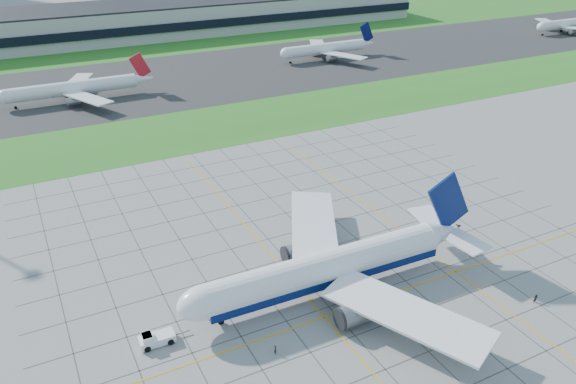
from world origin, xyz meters
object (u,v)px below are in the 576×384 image
(crew_far, at_px, (536,299))
(distant_jet_1, at_px, (75,88))
(distant_jet_3, at_px, (564,24))
(distant_jet_2, at_px, (326,49))
(pushback_tug, at_px, (155,339))
(airliner, at_px, (328,268))
(crew_near, at_px, (275,350))

(crew_far, height_order, distant_jet_1, distant_jet_1)
(distant_jet_1, xyz_separation_m, distant_jet_3, (243.80, 2.47, -0.00))
(distant_jet_1, xyz_separation_m, distant_jet_2, (105.87, 11.22, -0.00))
(distant_jet_2, bearing_deg, pushback_tug, -128.78)
(distant_jet_2, bearing_deg, distant_jet_3, -3.63)
(pushback_tug, height_order, distant_jet_2, distant_jet_2)
(airliner, xyz_separation_m, crew_near, (-14.75, -9.64, -4.10))
(airliner, relative_size, crew_near, 36.90)
(airliner, height_order, distant_jet_1, airliner)
(pushback_tug, bearing_deg, distant_jet_1, 87.67)
(crew_far, bearing_deg, airliner, 153.53)
(pushback_tug, distance_m, crew_far, 63.28)
(crew_near, bearing_deg, pushback_tug, 85.64)
(distant_jet_1, bearing_deg, distant_jet_2, 6.05)
(pushback_tug, bearing_deg, distant_jet_3, 28.95)
(pushback_tug, xyz_separation_m, distant_jet_1, (7.89, 130.35, 3.51))
(pushback_tug, relative_size, crew_far, 5.04)
(airliner, bearing_deg, crew_near, -145.70)
(pushback_tug, xyz_separation_m, distant_jet_3, (251.69, 132.81, 3.51))
(airliner, xyz_separation_m, pushback_tug, (-30.27, 0.68, -3.91))
(crew_near, xyz_separation_m, distant_jet_1, (-7.62, 140.67, 3.71))
(pushback_tug, xyz_separation_m, distant_jet_2, (113.76, 141.57, 3.51))
(crew_far, distance_m, distant_jet_2, 169.73)
(airliner, distance_m, crew_far, 35.58)
(pushback_tug, relative_size, distant_jet_2, 0.18)
(crew_near, xyz_separation_m, distant_jet_2, (98.25, 151.89, 3.71))
(pushback_tug, relative_size, crew_near, 5.07)
(distant_jet_2, relative_size, distant_jet_3, 1.03)
(pushback_tug, distance_m, distant_jet_2, 181.65)
(crew_far, bearing_deg, distant_jet_3, 44.09)
(crew_far, relative_size, distant_jet_3, 0.04)
(crew_near, bearing_deg, distant_jet_3, -29.50)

